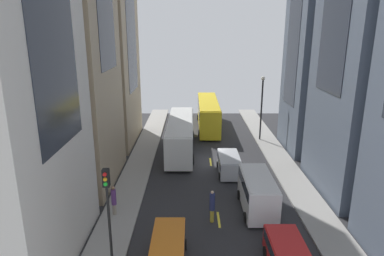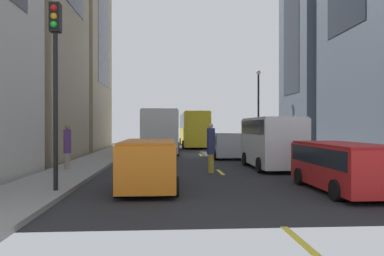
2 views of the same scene
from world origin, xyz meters
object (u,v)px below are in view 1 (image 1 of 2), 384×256
(delivery_van_white, at_px, (258,191))
(pedestrian_walking_far, at_px, (213,205))
(streetcar_yellow, at_px, (209,112))
(car_orange_1, at_px, (169,249))
(traffic_light_near_corner, at_px, (109,203))
(car_silver_0, at_px, (230,163))
(city_bus_white, at_px, (181,132))
(pedestrian_crossing_near, at_px, (115,199))

(delivery_van_white, distance_m, pedestrian_walking_far, 3.63)
(streetcar_yellow, bearing_deg, car_orange_1, -97.12)
(delivery_van_white, height_order, traffic_light_near_corner, traffic_light_near_corner)
(car_silver_0, xyz_separation_m, pedestrian_walking_far, (-1.96, -7.96, 0.21))
(city_bus_white, height_order, car_silver_0, city_bus_white)
(delivery_van_white, distance_m, car_silver_0, 6.57)
(pedestrian_walking_far, bearing_deg, delivery_van_white, -26.38)
(delivery_van_white, distance_m, traffic_light_near_corner, 11.35)
(car_silver_0, distance_m, pedestrian_crossing_near, 11.25)
(pedestrian_walking_far, bearing_deg, car_silver_0, 24.48)
(streetcar_yellow, distance_m, delivery_van_white, 21.56)
(delivery_van_white, relative_size, pedestrian_crossing_near, 2.51)
(city_bus_white, distance_m, streetcar_yellow, 9.47)
(pedestrian_walking_far, distance_m, traffic_light_near_corner, 8.10)
(streetcar_yellow, xyz_separation_m, car_orange_1, (-3.40, -27.25, -1.14))
(city_bus_white, relative_size, pedestrian_crossing_near, 6.01)
(traffic_light_near_corner, bearing_deg, delivery_van_white, 37.54)
(pedestrian_crossing_near, bearing_deg, traffic_light_near_corner, -145.62)
(streetcar_yellow, relative_size, car_orange_1, 2.88)
(car_silver_0, bearing_deg, traffic_light_near_corner, -119.51)
(streetcar_yellow, relative_size, car_silver_0, 2.96)
(city_bus_white, xyz_separation_m, traffic_light_near_corner, (-2.93, -19.24, 2.20))
(streetcar_yellow, xyz_separation_m, car_silver_0, (1.18, -14.99, -1.12))
(car_silver_0, bearing_deg, car_orange_1, -110.51)
(streetcar_yellow, bearing_deg, traffic_light_near_corner, -102.53)
(streetcar_yellow, relative_size, pedestrian_crossing_near, 5.93)
(pedestrian_walking_far, xyz_separation_m, traffic_light_near_corner, (-5.47, -5.17, 2.99))
(pedestrian_walking_far, relative_size, traffic_light_near_corner, 0.39)
(streetcar_yellow, bearing_deg, pedestrian_walking_far, -91.93)
(streetcar_yellow, xyz_separation_m, delivery_van_white, (2.49, -21.40, -0.61))
(pedestrian_crossing_near, xyz_separation_m, pedestrian_walking_far, (6.66, -0.74, -0.04))
(car_orange_1, distance_m, pedestrian_walking_far, 5.05)
(city_bus_white, relative_size, car_orange_1, 2.92)
(car_silver_0, distance_m, car_orange_1, 13.09)
(car_orange_1, distance_m, traffic_light_near_corner, 4.39)
(delivery_van_white, relative_size, car_orange_1, 1.22)
(car_silver_0, xyz_separation_m, pedestrian_crossing_near, (-8.62, -7.22, 0.25))
(streetcar_yellow, distance_m, car_silver_0, 15.08)
(city_bus_white, bearing_deg, car_orange_1, -90.28)
(car_silver_0, relative_size, traffic_light_near_corner, 0.71)
(car_orange_1, relative_size, pedestrian_crossing_near, 2.06)
(city_bus_white, bearing_deg, car_silver_0, -53.67)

